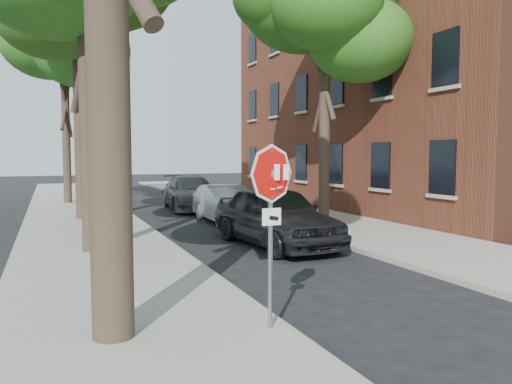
{
  "coord_description": "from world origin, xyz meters",
  "views": [
    {
      "loc": [
        -3.54,
        -6.32,
        2.58
      ],
      "look_at": [
        -0.82,
        0.24,
        2.05
      ],
      "focal_mm": 35.0,
      "sensor_mm": 36.0,
      "label": 1
    }
  ],
  "objects_px": {
    "tree_mid_b": "(76,11)",
    "tree_far": "(64,63)",
    "tree_right": "(323,29)",
    "car_a": "(276,216)",
    "car_c": "(190,193)",
    "car_b": "(226,204)",
    "apartment_building": "(423,54)",
    "stop_sign": "(271,200)"
  },
  "relations": [
    {
      "from": "tree_mid_b",
      "to": "tree_far",
      "type": "xyz_separation_m",
      "value": [
        -0.3,
        6.99,
        -0.78
      ]
    },
    {
      "from": "tree_right",
      "to": "car_a",
      "type": "xyz_separation_m",
      "value": [
        -3.64,
        -3.7,
        -6.35
      ]
    },
    {
      "from": "car_c",
      "to": "car_b",
      "type": "bearing_deg",
      "value": -85.87
    },
    {
      "from": "tree_right",
      "to": "tree_far",
      "type": "bearing_deg",
      "value": 128.34
    },
    {
      "from": "tree_far",
      "to": "apartment_building",
      "type": "bearing_deg",
      "value": -23.04
    },
    {
      "from": "car_a",
      "to": "apartment_building",
      "type": "bearing_deg",
      "value": 28.89
    },
    {
      "from": "apartment_building",
      "to": "car_b",
      "type": "bearing_deg",
      "value": -167.15
    },
    {
      "from": "car_a",
      "to": "car_b",
      "type": "relative_size",
      "value": 1.16
    },
    {
      "from": "tree_mid_b",
      "to": "car_c",
      "type": "relative_size",
      "value": 1.9
    },
    {
      "from": "apartment_building",
      "to": "car_a",
      "type": "relative_size",
      "value": 4.01
    },
    {
      "from": "tree_mid_b",
      "to": "car_a",
      "type": "bearing_deg",
      "value": -58.3
    },
    {
      "from": "tree_mid_b",
      "to": "tree_far",
      "type": "distance_m",
      "value": 7.04
    },
    {
      "from": "tree_far",
      "to": "tree_right",
      "type": "relative_size",
      "value": 1.0
    },
    {
      "from": "apartment_building",
      "to": "stop_sign",
      "type": "distance_m",
      "value": 21.1
    },
    {
      "from": "apartment_building",
      "to": "tree_mid_b",
      "type": "height_order",
      "value": "apartment_building"
    },
    {
      "from": "apartment_building",
      "to": "car_c",
      "type": "height_order",
      "value": "apartment_building"
    },
    {
      "from": "car_b",
      "to": "tree_mid_b",
      "type": "bearing_deg",
      "value": 151.5
    },
    {
      "from": "stop_sign",
      "to": "tree_right",
      "type": "height_order",
      "value": "tree_right"
    },
    {
      "from": "stop_sign",
      "to": "tree_mid_b",
      "type": "relative_size",
      "value": 0.25
    },
    {
      "from": "stop_sign",
      "to": "tree_far",
      "type": "relative_size",
      "value": 0.28
    },
    {
      "from": "tree_far",
      "to": "car_c",
      "type": "bearing_deg",
      "value": -40.32
    },
    {
      "from": "car_a",
      "to": "car_b",
      "type": "height_order",
      "value": "car_a"
    },
    {
      "from": "car_c",
      "to": "apartment_building",
      "type": "bearing_deg",
      "value": -8.7
    },
    {
      "from": "car_a",
      "to": "car_b",
      "type": "xyz_separation_m",
      "value": [
        0.26,
        4.99,
        -0.14
      ]
    },
    {
      "from": "tree_mid_b",
      "to": "car_c",
      "type": "height_order",
      "value": "tree_mid_b"
    },
    {
      "from": "apartment_building",
      "to": "stop_sign",
      "type": "height_order",
      "value": "apartment_building"
    },
    {
      "from": "stop_sign",
      "to": "car_b",
      "type": "xyz_separation_m",
      "value": [
        3.3,
        11.43,
        -1.23
      ]
    },
    {
      "from": "car_a",
      "to": "tree_far",
      "type": "bearing_deg",
      "value": 104.82
    },
    {
      "from": "apartment_building",
      "to": "tree_right",
      "type": "distance_m",
      "value": 8.93
    },
    {
      "from": "apartment_building",
      "to": "car_c",
      "type": "xyz_separation_m",
      "value": [
        -11.4,
        2.59,
        -6.86
      ]
    },
    {
      "from": "stop_sign",
      "to": "tree_mid_b",
      "type": "bearing_deg",
      "value": 96.95
    },
    {
      "from": "tree_mid_b",
      "to": "car_c",
      "type": "distance_m",
      "value": 9.13
    },
    {
      "from": "tree_far",
      "to": "car_c",
      "type": "height_order",
      "value": "tree_far"
    },
    {
      "from": "stop_sign",
      "to": "car_c",
      "type": "height_order",
      "value": "stop_sign"
    },
    {
      "from": "apartment_building",
      "to": "tree_mid_b",
      "type": "distance_m",
      "value": 16.43
    },
    {
      "from": "tree_right",
      "to": "car_a",
      "type": "distance_m",
      "value": 8.21
    },
    {
      "from": "car_b",
      "to": "car_c",
      "type": "bearing_deg",
      "value": 89.96
    },
    {
      "from": "stop_sign",
      "to": "tree_far",
      "type": "bearing_deg",
      "value": 95.46
    },
    {
      "from": "car_c",
      "to": "car_a",
      "type": "bearing_deg",
      "value": -87.33
    },
    {
      "from": "apartment_building",
      "to": "tree_far",
      "type": "height_order",
      "value": "apartment_building"
    },
    {
      "from": "tree_mid_b",
      "to": "car_b",
      "type": "relative_size",
      "value": 2.38
    },
    {
      "from": "stop_sign",
      "to": "car_a",
      "type": "height_order",
      "value": "stop_sign"
    }
  ]
}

